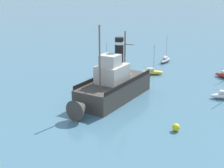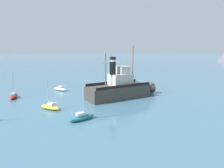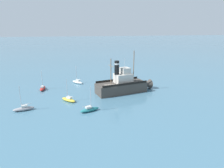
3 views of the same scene
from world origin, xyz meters
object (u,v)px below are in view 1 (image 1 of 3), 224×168
object	(u,v)px
old_tugboat	(112,87)
sailboat_yellow	(151,72)
sailboat_teal	(107,69)
mooring_buoy	(176,127)
sailboat_grey	(165,60)

from	to	relation	value
old_tugboat	sailboat_yellow	bearing A→B (deg)	-73.85
old_tugboat	sailboat_teal	xyz separation A→B (m)	(9.90, -9.11, -1.40)
old_tugboat	mooring_buoy	distance (m)	11.34
mooring_buoy	sailboat_yellow	bearing A→B (deg)	-45.18
old_tugboat	sailboat_teal	distance (m)	13.53
old_tugboat	sailboat_grey	xyz separation A→B (m)	(7.04, -21.30, -1.40)
sailboat_teal	sailboat_yellow	bearing A→B (deg)	-147.63
sailboat_yellow	old_tugboat	bearing A→B (deg)	106.15
old_tugboat	sailboat_yellow	world-z (taller)	old_tugboat
sailboat_grey	mooring_buoy	world-z (taller)	sailboat_grey
sailboat_teal	sailboat_yellow	world-z (taller)	same
sailboat_grey	sailboat_yellow	distance (m)	8.92
sailboat_grey	mooring_buoy	xyz separation A→B (m)	(-18.12, 23.24, -0.02)
sailboat_grey	mooring_buoy	bearing A→B (deg)	127.94
old_tugboat	mooring_buoy	size ratio (longest dim) A/B	18.39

